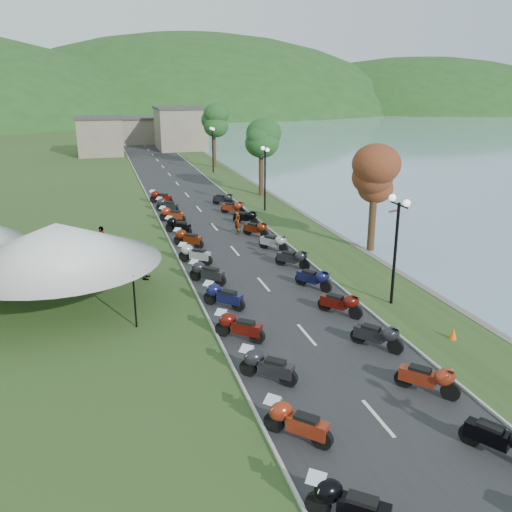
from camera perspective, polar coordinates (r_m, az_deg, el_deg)
road at (r=44.44m, az=-6.03°, el=4.95°), size 7.00×120.00×0.02m
hills_backdrop at (r=203.05m, az=-14.56°, el=14.50°), size 360.00×120.00×76.00m
far_building at (r=88.15m, az=-12.87°, el=12.62°), size 18.00×16.00×5.00m
moto_row_left at (r=26.18m, az=-4.29°, el=-3.01°), size 2.60×45.48×1.10m
moto_row_right at (r=27.06m, az=6.05°, el=-2.36°), size 2.60×42.17×1.10m
vendor_tent_main at (r=25.69m, az=-19.89°, el=-1.05°), size 5.97×5.97×4.00m
tree_lakeside at (r=33.18m, az=12.32°, el=6.63°), size 2.61×2.61×7.26m
pedestrian_a at (r=31.39m, az=-17.05°, el=-1.26°), size 0.68×0.59×1.56m
pedestrian_b at (r=30.15m, az=-18.32°, el=-2.16°), size 0.95×0.54×1.91m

